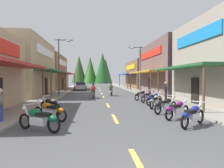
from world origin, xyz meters
TOP-DOWN VIEW (x-y plane):
  - ground at (0.00, 32.86)m, footprint 9.08×95.73m
  - sidewalk_left at (-5.62, 32.86)m, footprint 2.16×95.73m
  - sidewalk_right at (5.62, 32.86)m, footprint 2.16×95.73m
  - centerline_dashes at (0.00, 35.05)m, footprint 0.16×70.18m
  - storefront_left_middle at (-10.68, 22.20)m, footprint 9.82×11.45m
  - storefront_left_far at (-9.96, 35.37)m, footprint 8.37×12.42m
  - storefront_right_middle at (10.21, 25.19)m, footprint 8.87×13.82m
  - storefront_right_far at (11.12, 40.11)m, footprint 10.70×13.80m
  - streetlamp_left at (-4.66, 20.69)m, footprint 1.99×0.30m
  - streetlamp_right at (4.65, 23.47)m, footprint 1.99×0.30m
  - motorcycle_parked_right_0 at (3.15, 5.77)m, footprint 1.73×1.42m
  - motorcycle_parked_right_1 at (3.16, 7.42)m, footprint 1.80×1.33m
  - motorcycle_parked_right_2 at (3.16, 9.09)m, footprint 1.83×1.29m
  - motorcycle_parked_right_3 at (3.19, 11.21)m, footprint 1.36×1.77m
  - motorcycle_parked_right_4 at (3.60, 12.86)m, footprint 1.70×1.46m
  - motorcycle_parked_right_5 at (3.54, 14.56)m, footprint 1.56×1.61m
  - motorcycle_parked_right_6 at (3.42, 16.26)m, footprint 1.69×1.47m
  - motorcycle_parked_left_0 at (-3.19, 5.54)m, footprint 1.89×1.18m
  - motorcycle_parked_left_1 at (-3.19, 7.51)m, footprint 1.86×1.24m
  - motorcycle_parked_left_2 at (-3.57, 9.45)m, footprint 1.54×1.63m
  - rider_cruising_lead at (-1.13, 18.43)m, footprint 0.60×2.14m
  - rider_cruising_trailing at (0.94, 21.36)m, footprint 0.60×2.14m
  - pedestrian_by_shop at (-5.24, 6.94)m, footprint 0.27×0.57m
  - pedestrian_browsing at (5.05, 14.29)m, footprint 0.28×0.57m
  - parked_car_curbside at (-3.34, 33.80)m, footprint 2.19×4.36m
  - treeline_backdrop at (-1.13, 81.90)m, footprint 17.33×13.24m

SIDE VIEW (x-z plane):
  - ground at x=0.00m, z-range -0.10..0.00m
  - centerline_dashes at x=0.00m, z-range 0.00..0.01m
  - sidewalk_left at x=-5.62m, z-range 0.00..0.12m
  - sidewalk_right at x=5.62m, z-range 0.00..0.12m
  - motorcycle_parked_right_0 at x=3.15m, z-range -0.03..1.01m
  - motorcycle_parked_right_1 at x=3.16m, z-range -0.03..1.01m
  - motorcycle_parked_right_2 at x=3.16m, z-range -0.03..1.01m
  - motorcycle_parked_right_3 at x=3.19m, z-range -0.03..1.01m
  - motorcycle_parked_right_4 at x=3.60m, z-range -0.03..1.01m
  - motorcycle_parked_right_5 at x=3.54m, z-range -0.03..1.01m
  - motorcycle_parked_right_6 at x=3.42m, z-range -0.03..1.01m
  - motorcycle_parked_left_0 at x=-3.19m, z-range -0.03..1.01m
  - motorcycle_parked_left_1 at x=-3.19m, z-range -0.03..1.01m
  - motorcycle_parked_left_2 at x=-3.57m, z-range -0.03..1.01m
  - rider_cruising_lead at x=-1.13m, z-range -0.13..1.44m
  - rider_cruising_trailing at x=0.94m, z-range -0.13..1.44m
  - parked_car_curbside at x=-3.34m, z-range -0.01..1.39m
  - pedestrian_by_shop at x=-5.24m, z-range 0.12..1.74m
  - pedestrian_browsing at x=5.05m, z-range 0.15..1.92m
  - storefront_right_far at x=11.12m, z-range 0.00..5.60m
  - storefront_left_far at x=-9.96m, z-range 0.00..6.18m
  - storefront_left_middle at x=-10.68m, z-range 0.00..6.56m
  - storefront_right_middle at x=10.21m, z-range 0.00..6.91m
  - streetlamp_right at x=4.65m, z-range 0.92..7.06m
  - streetlamp_left at x=-4.66m, z-range 0.94..7.36m
  - treeline_backdrop at x=-1.13m, z-range -0.50..11.62m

